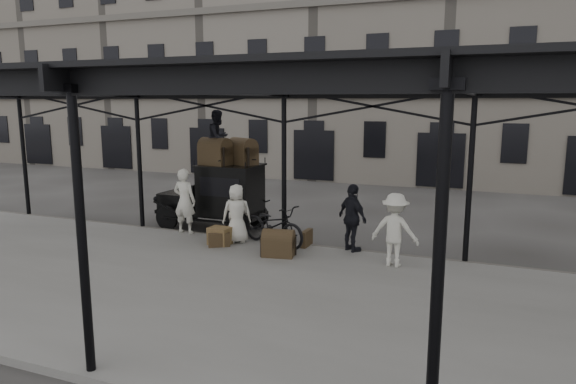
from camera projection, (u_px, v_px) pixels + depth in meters
The scene contains 18 objects.
ground at pixel (255, 267), 13.14m from camera, with size 120.00×120.00×0.00m, color #383533.
platform at pixel (216, 290), 11.30m from camera, with size 28.00×8.00×0.15m, color slate.
canopy at pixel (217, 81), 10.77m from camera, with size 22.50×9.00×4.74m.
building_frontage at pixel (393, 50), 28.39m from camera, with size 64.00×8.00×14.00m, color slate.
taxi at pixel (222, 194), 16.74m from camera, with size 3.65×1.55×2.18m.
porter_left at pixel (185, 201), 15.76m from camera, with size 0.73×0.48×2.01m, color silver.
porter_midleft at pixel (237, 212), 15.14m from camera, with size 0.78×0.61×1.61m, color silver.
porter_centre at pixel (237, 214), 14.73m from camera, with size 0.83×0.54×1.70m, color silver.
porter_official at pixel (353, 218), 13.84m from camera, with size 1.08×0.45×1.85m, color black.
porter_right at pixel (395, 230), 12.59m from camera, with size 1.18×0.68×1.83m, color silver.
bicycle at pixel (273, 225), 14.49m from camera, with size 0.78×2.23×1.17m, color black.
porter_roof at pixel (218, 137), 16.34m from camera, with size 0.84×0.66×1.73m, color black.
steamer_trunk_roof_near at pixel (215, 153), 16.31m from camera, with size 0.99×0.60×0.72m, color #42311F, non-canonical shape.
steamer_trunk_roof_far at pixel (243, 153), 16.45m from camera, with size 0.96×0.59×0.71m, color #42311F, non-canonical shape.
steamer_trunk_platform at pixel (278, 245), 13.49m from camera, with size 0.82×0.50×0.60m, color #42311F, non-canonical shape.
wicker_hamper at pixel (220, 236), 14.60m from camera, with size 0.60×0.45×0.50m, color brown.
suitcase_upright at pixel (307, 238), 14.44m from camera, with size 0.15×0.60×0.45m, color #42311F.
suitcase_flat at pixel (219, 240), 14.35m from camera, with size 0.60×0.15×0.40m, color #42311F.
Camera 1 is at (5.46, -11.40, 4.18)m, focal length 32.00 mm.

